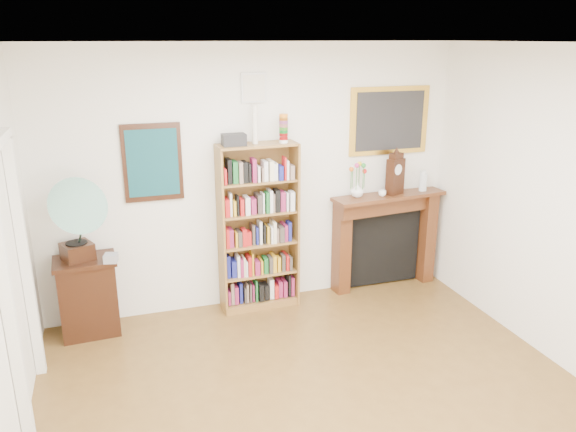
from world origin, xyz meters
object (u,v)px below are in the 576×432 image
object	(u,v)px
gramophone	(72,215)
cd_stack	(111,258)
teacup	(382,193)
flower_vase	(357,190)
fireplace	(385,232)
mantel_clock	(395,174)
bottle_right	(424,182)
bookshelf	(258,219)
side_cabinet	(88,296)
bottle_left	(422,181)

from	to	relation	value
gramophone	cd_stack	xyz separation A→B (m)	(0.30, -0.03, -0.45)
teacup	flower_vase	bearing A→B (deg)	167.15
fireplace	mantel_clock	xyz separation A→B (m)	(0.06, -0.07, 0.70)
fireplace	cd_stack	distance (m)	3.07
fireplace	gramophone	bearing A→B (deg)	178.57
gramophone	cd_stack	size ratio (longest dim) A/B	7.19
cd_stack	bottle_right	xyz separation A→B (m)	(3.51, 0.25, 0.41)
cd_stack	teacup	distance (m)	2.97
bookshelf	side_cabinet	world-z (taller)	bookshelf
teacup	bookshelf	bearing A→B (deg)	178.46
bookshelf	teacup	bearing A→B (deg)	-3.59
fireplace	bottle_right	world-z (taller)	bottle_right
side_cabinet	teacup	size ratio (longest dim) A/B	9.18
fireplace	teacup	bearing A→B (deg)	-142.68
bookshelf	bottle_right	size ratio (longest dim) A/B	10.39
side_cabinet	gramophone	world-z (taller)	gramophone
flower_vase	teacup	distance (m)	0.29
fireplace	bottle_left	size ratio (longest dim) A/B	5.73
mantel_clock	teacup	world-z (taller)	mantel_clock
fireplace	bottle_right	distance (m)	0.73
flower_vase	teacup	xyz separation A→B (m)	(0.28, -0.06, -0.04)
fireplace	teacup	xyz separation A→B (m)	(-0.11, -0.11, 0.50)
bookshelf	bottle_left	size ratio (longest dim) A/B	8.66
bottle_left	bottle_right	bearing A→B (deg)	-10.16
bottle_left	mantel_clock	bearing A→B (deg)	-175.73
gramophone	bottle_left	world-z (taller)	gramophone
bottle_right	gramophone	bearing A→B (deg)	-176.73
bottle_left	side_cabinet	bearing A→B (deg)	-178.60
side_cabinet	mantel_clock	world-z (taller)	mantel_clock
bottle_right	cd_stack	bearing A→B (deg)	-176.00
side_cabinet	gramophone	xyz separation A→B (m)	(-0.05, -0.13, 0.88)
mantel_clock	teacup	xyz separation A→B (m)	(-0.17, -0.04, -0.19)
side_cabinet	bottle_right	distance (m)	3.85
teacup	cd_stack	bearing A→B (deg)	-176.45
flower_vase	bottle_left	distance (m)	0.82
fireplace	gramophone	size ratio (longest dim) A/B	1.59
fireplace	bottle_left	xyz separation A→B (m)	(0.43, -0.04, 0.59)
gramophone	mantel_clock	size ratio (longest dim) A/B	1.83
cd_stack	mantel_clock	size ratio (longest dim) A/B	0.25
gramophone	bottle_right	bearing A→B (deg)	-19.13
bookshelf	side_cabinet	distance (m)	1.87
fireplace	flower_vase	xyz separation A→B (m)	(-0.39, -0.04, 0.55)
fireplace	cd_stack	world-z (taller)	fireplace
fireplace	flower_vase	distance (m)	0.67
bookshelf	bottle_left	bearing A→B (deg)	-1.21
fireplace	bookshelf	bearing A→B (deg)	176.67
bookshelf	teacup	world-z (taller)	bookshelf
gramophone	bottle_left	xyz separation A→B (m)	(3.78, 0.22, -0.02)
gramophone	flower_vase	distance (m)	2.97
cd_stack	bottle_right	size ratio (longest dim) A/B	0.60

